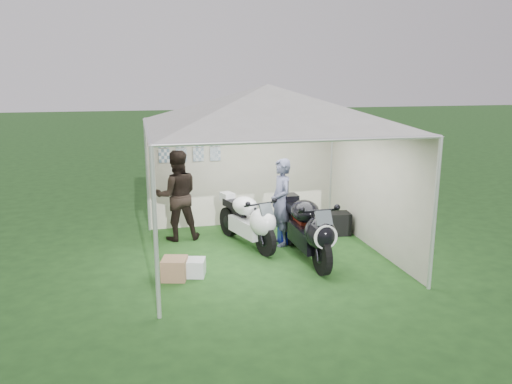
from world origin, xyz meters
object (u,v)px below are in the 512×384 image
motorcycle_black (308,228)px  crate_0 (192,267)px  motorcycle_white (249,219)px  person_dark_jacket (177,195)px  crate_1 (175,269)px  canopy_tent (267,110)px  paddock_stand (290,235)px  equipment_box (338,223)px  person_blue_jacket (281,202)px

motorcycle_black → crate_0: bearing=-175.7°
motorcycle_white → person_dark_jacket: bearing=131.1°
motorcycle_white → crate_1: size_ratio=5.00×
motorcycle_black → crate_0: size_ratio=5.27×
motorcycle_black → canopy_tent: bearing=139.6°
paddock_stand → equipment_box: (1.11, 0.28, 0.07)m
motorcycle_black → person_dark_jacket: (-2.08, 1.73, 0.28)m
paddock_stand → person_blue_jacket: bearing=-170.3°
motorcycle_white → crate_0: size_ratio=4.60×
canopy_tent → crate_1: bearing=-155.9°
person_dark_jacket → crate_0: size_ratio=4.28×
canopy_tent → paddock_stand: size_ratio=13.45×
paddock_stand → person_blue_jacket: 0.69m
crate_1 → equipment_box: bearing=24.3°
person_dark_jacket → person_blue_jacket: person_dark_jacket is taller
equipment_box → crate_0: (-3.12, -1.47, -0.09)m
canopy_tent → motorcycle_black: canopy_tent is taller
crate_1 → canopy_tent: bearing=24.1°
equipment_box → crate_0: bearing=-154.8°
person_dark_jacket → canopy_tent: bearing=137.9°
motorcycle_white → motorcycle_black: 1.27m
person_dark_jacket → crate_1: size_ratio=4.65×
motorcycle_black → paddock_stand: motorcycle_black is taller
person_blue_jacket → person_dark_jacket: bearing=-116.8°
motorcycle_white → person_blue_jacket: size_ratio=1.15×
canopy_tent → paddock_stand: bearing=39.7°
equipment_box → canopy_tent: bearing=-155.6°
canopy_tent → paddock_stand: (0.59, 0.49, -2.42)m
motorcycle_black → paddock_stand: (-0.02, 0.99, -0.44)m
canopy_tent → person_blue_jacket: canopy_tent is taller
paddock_stand → crate_1: (-2.29, -1.25, 0.01)m
paddock_stand → person_dark_jacket: person_dark_jacket is taller
person_blue_jacket → crate_0: size_ratio=4.00×
crate_1 → paddock_stand: bearing=28.6°
canopy_tent → crate_0: (-1.42, -0.69, -2.44)m
motorcycle_white → crate_1: (-1.48, -1.22, -0.37)m
motorcycle_white → equipment_box: size_ratio=4.18×
crate_0 → crate_1: bearing=-166.9°
canopy_tent → motorcycle_black: bearing=-39.2°
canopy_tent → equipment_box: canopy_tent is taller
canopy_tent → crate_0: 2.90m
person_dark_jacket → equipment_box: (3.17, -0.46, -0.65)m
paddock_stand → person_dark_jacket: (-2.06, 0.74, 0.72)m
motorcycle_white → equipment_box: 1.97m
canopy_tent → person_dark_jacket: bearing=140.2°
motorcycle_black → crate_1: (-2.31, -0.26, -0.43)m
motorcycle_black → person_dark_jacket: size_ratio=1.23×
crate_0 → person_blue_jacket: bearing=32.4°
motorcycle_black → crate_1: motorcycle_black is taller
crate_0 → canopy_tent: bearing=26.1°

